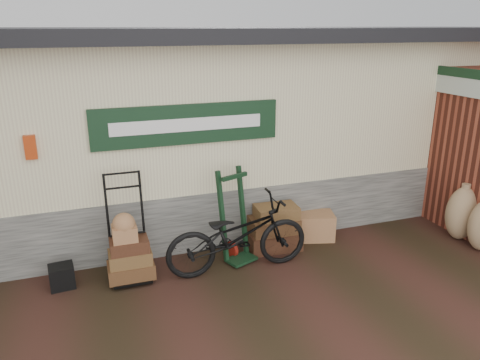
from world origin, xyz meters
The scene contains 10 objects.
ground centered at (0.00, 0.00, 0.00)m, with size 80.00×80.00×0.00m, color black.
station_building centered at (-0.01, 2.74, 1.61)m, with size 14.40×4.10×3.20m.
brick_outbuilding centered at (4.70, 1.19, 1.30)m, with size 1.71×4.51×2.62m.
porter_trolley centered at (-1.25, 0.60, 0.72)m, with size 0.72×0.54×1.45m, color black, non-canonical shape.
green_barrow centered at (0.24, 0.58, 0.67)m, with size 0.49×0.41×1.34m, color black, non-canonical shape.
suitcase_stack centered at (0.91, 0.72, 0.35)m, with size 0.78×0.49×0.69m, color #3B2112, non-canonical shape.
wicker_hamper centered at (1.63, 0.83, 0.21)m, with size 0.65×0.42×0.42m, color brown.
black_trunk centered at (-2.12, 0.59, 0.15)m, with size 0.31×0.26×0.31m, color black.
bicycle centered at (0.18, 0.26, 0.58)m, with size 2.00×0.70×1.16m, color black.
burlap_sack_left centered at (3.83, 0.04, 0.43)m, with size 0.54×0.45×0.86m, color #7F6044.
Camera 1 is at (-1.72, -5.21, 3.24)m, focal length 35.00 mm.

